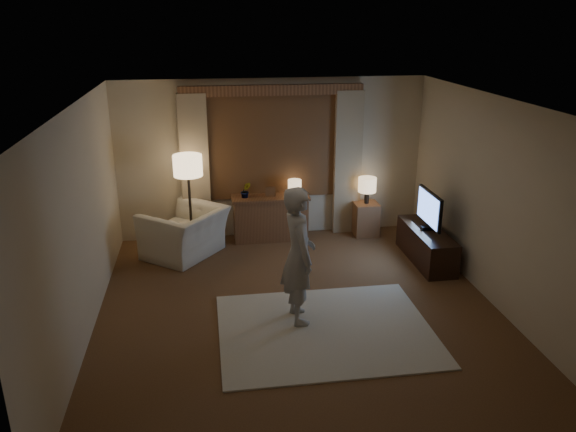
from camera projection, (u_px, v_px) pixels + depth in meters
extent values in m
cube|color=brown|center=(300.00, 313.00, 7.06)|extent=(5.00, 5.50, 0.02)
cube|color=silver|center=(301.00, 103.00, 6.17)|extent=(5.00, 5.50, 0.02)
cube|color=beige|center=(272.00, 159.00, 9.19)|extent=(5.00, 0.02, 2.60)
cube|color=beige|center=(365.00, 342.00, 4.05)|extent=(5.00, 0.02, 2.60)
cube|color=beige|center=(79.00, 226.00, 6.27)|extent=(0.02, 5.50, 2.60)
cube|color=beige|center=(499.00, 205.00, 6.97)|extent=(0.02, 5.50, 2.60)
cube|color=black|center=(272.00, 144.00, 9.07)|extent=(2.00, 0.01, 1.70)
cube|color=brown|center=(272.00, 144.00, 9.06)|extent=(2.08, 0.04, 1.78)
cube|color=tan|center=(195.00, 169.00, 8.94)|extent=(0.45, 0.12, 2.40)
cube|color=tan|center=(348.00, 164.00, 9.29)|extent=(0.45, 0.12, 2.40)
cube|color=brown|center=(272.00, 90.00, 8.72)|extent=(2.90, 0.14, 0.16)
cube|color=beige|center=(325.00, 329.00, 6.65)|extent=(2.50, 2.00, 0.02)
cube|color=brown|center=(271.00, 219.00, 9.26)|extent=(1.20, 0.40, 0.70)
cube|color=brown|center=(270.00, 193.00, 9.10)|extent=(0.16, 0.02, 0.20)
imported|color=#999999|center=(246.00, 191.00, 9.03)|extent=(0.16, 0.13, 0.30)
cylinder|color=black|center=(295.00, 194.00, 9.17)|extent=(0.08, 0.08, 0.12)
cylinder|color=#E7C18B|center=(295.00, 185.00, 9.12)|extent=(0.22, 0.22, 0.18)
cylinder|color=black|center=(193.00, 247.00, 8.98)|extent=(0.32, 0.32, 0.03)
cylinder|color=black|center=(191.00, 212.00, 8.78)|extent=(0.04, 0.04, 1.21)
cylinder|color=#E7C18B|center=(188.00, 165.00, 8.53)|extent=(0.44, 0.44, 0.32)
imported|color=beige|center=(185.00, 233.00, 8.61)|extent=(1.48, 1.50, 0.74)
cube|color=brown|center=(366.00, 219.00, 9.46)|extent=(0.40, 0.40, 0.56)
cylinder|color=black|center=(367.00, 197.00, 9.33)|extent=(0.08, 0.08, 0.20)
cylinder|color=#E7C18B|center=(367.00, 185.00, 9.26)|extent=(0.30, 0.30, 0.24)
cube|color=black|center=(426.00, 245.00, 8.45)|extent=(0.45, 1.40, 0.50)
cube|color=black|center=(428.00, 228.00, 8.36)|extent=(0.20, 0.09, 0.05)
cube|color=black|center=(430.00, 208.00, 8.25)|extent=(0.05, 0.82, 0.50)
cube|color=#5D8CFF|center=(428.00, 208.00, 8.25)|extent=(0.00, 0.77, 0.45)
imported|color=#ABA69E|center=(298.00, 255.00, 6.59)|extent=(0.46, 0.65, 1.68)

